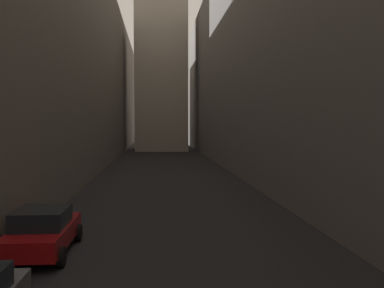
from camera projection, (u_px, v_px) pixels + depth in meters
ground_plane at (164, 167)px, 43.41m from camera, size 264.00×264.00×0.00m
building_block_left at (26, 67)px, 43.92m from camera, size 15.55×108.00×19.23m
building_block_right at (282, 63)px, 45.89m from camera, size 12.84×108.00×20.56m
parked_car_left_third at (43, 231)px, 14.41m from camera, size 1.91×4.32×1.47m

